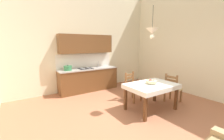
% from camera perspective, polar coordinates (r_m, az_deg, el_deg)
% --- Properties ---
extents(ground_plane, '(6.47, 6.40, 0.10)m').
position_cam_1_polar(ground_plane, '(4.10, 7.63, -17.69)').
color(ground_plane, '#AD6B4C').
extents(wall_back, '(6.47, 0.12, 4.19)m').
position_cam_1_polar(wall_back, '(6.17, -10.55, 12.17)').
color(wall_back, beige).
rests_on(wall_back, ground_plane).
extents(wall_right, '(0.12, 6.40, 4.19)m').
position_cam_1_polar(wall_right, '(6.05, 30.60, 11.00)').
color(wall_right, beige).
rests_on(wall_right, ground_plane).
extents(kitchen_cabinetry, '(2.36, 0.63, 2.20)m').
position_cam_1_polar(kitchen_cabinetry, '(5.93, -9.30, 0.29)').
color(kitchen_cabinetry, brown).
rests_on(kitchen_cabinetry, ground_plane).
extents(dining_table, '(1.40, 0.97, 0.75)m').
position_cam_1_polar(dining_table, '(4.29, 14.92, -6.88)').
color(dining_table, '#56331C').
rests_on(dining_table, ground_plane).
extents(dining_chair_window_side, '(0.47, 0.47, 0.93)m').
position_cam_1_polar(dining_chair_window_side, '(5.11, 22.38, -6.74)').
color(dining_chair_window_side, '#D1BC89').
rests_on(dining_chair_window_side, ground_plane).
extents(dining_chair_kitchen_side, '(0.48, 0.48, 0.93)m').
position_cam_1_polar(dining_chair_kitchen_side, '(4.94, 7.91, -6.62)').
color(dining_chair_kitchen_side, '#D1BC89').
rests_on(dining_chair_kitchen_side, ground_plane).
extents(fruit_bowl, '(0.30, 0.30, 0.12)m').
position_cam_1_polar(fruit_bowl, '(4.28, 14.91, -4.37)').
color(fruit_bowl, beige).
rests_on(fruit_bowl, dining_table).
extents(pendant_lamp, '(0.32, 0.32, 0.80)m').
position_cam_1_polar(pendant_lamp, '(3.98, 15.24, 14.22)').
color(pendant_lamp, black).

